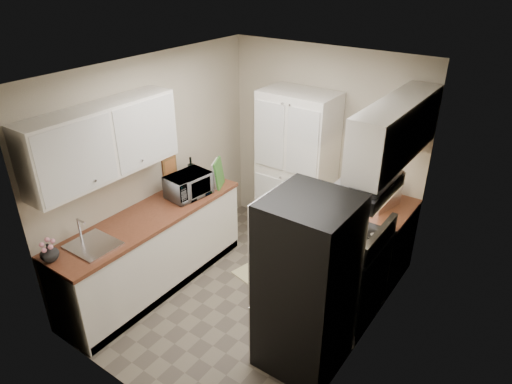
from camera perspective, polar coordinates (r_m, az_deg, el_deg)
ground at (r=5.25m, az=-1.02°, el=-12.78°), size 3.20×3.20×0.00m
room_shell at (r=4.38m, az=-1.46°, el=3.67°), size 2.64×3.24×2.52m
pantry_cabinet at (r=5.74m, az=5.06°, el=2.73°), size 0.90×0.55×2.00m
base_cabinet_left at (r=5.29m, az=-12.64°, el=-7.28°), size 0.60×2.30×0.88m
countertop_left at (r=5.04m, az=-13.17°, el=-2.98°), size 0.63×2.33×0.04m
base_cabinet_right at (r=5.49m, az=14.92°, el=-6.15°), size 0.60×0.80×0.88m
countertop_right at (r=5.25m, az=15.52°, el=-1.97°), size 0.63×0.83×0.04m
electric_range at (r=4.85m, az=11.22°, el=-10.12°), size 0.71×0.78×1.13m
refrigerator at (r=4.06m, az=6.33°, el=-11.59°), size 0.70×0.72×1.70m
microwave at (r=5.27m, az=-8.45°, el=0.83°), size 0.39×0.53×0.27m
wine_bottle at (r=5.55m, az=-8.10°, el=2.53°), size 0.08×0.08×0.31m
flower_vase at (r=4.57m, az=-24.44°, el=-6.87°), size 0.18×0.18×0.17m
cutting_board at (r=5.45m, az=-4.65°, el=2.35°), size 0.13×0.26×0.34m
toaster_oven at (r=5.22m, az=15.13°, el=-0.46°), size 0.40×0.46×0.23m
fruit_basket at (r=5.14m, az=15.09°, el=1.23°), size 0.27×0.27×0.11m
kitchen_mat at (r=5.64m, az=1.87°, el=-9.45°), size 0.69×0.93×0.01m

